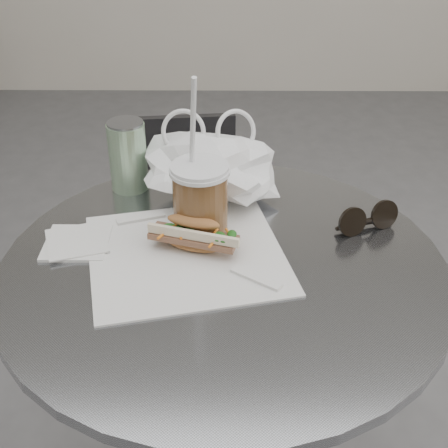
{
  "coord_description": "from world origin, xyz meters",
  "views": [
    {
      "loc": [
        0.01,
        -0.65,
        1.37
      ],
      "look_at": [
        0.0,
        0.25,
        0.79
      ],
      "focal_mm": 50.0,
      "sensor_mm": 36.0,
      "label": 1
    }
  ],
  "objects_px": {
    "cafe_table": "(223,378)",
    "iced_coffee": "(200,200)",
    "chair_far": "(190,257)",
    "sunglasses": "(367,220)",
    "banh_mi": "(194,234)",
    "drink_can": "(128,156)"
  },
  "relations": [
    {
      "from": "chair_far",
      "to": "iced_coffee",
      "type": "bearing_deg",
      "value": 90.38
    },
    {
      "from": "chair_far",
      "to": "banh_mi",
      "type": "distance_m",
      "value": 0.74
    },
    {
      "from": "banh_mi",
      "to": "sunglasses",
      "type": "distance_m",
      "value": 0.32
    },
    {
      "from": "sunglasses",
      "to": "chair_far",
      "type": "bearing_deg",
      "value": 103.05
    },
    {
      "from": "sunglasses",
      "to": "drink_can",
      "type": "relative_size",
      "value": 0.84
    },
    {
      "from": "cafe_table",
      "to": "sunglasses",
      "type": "bearing_deg",
      "value": 22.49
    },
    {
      "from": "cafe_table",
      "to": "sunglasses",
      "type": "height_order",
      "value": "sunglasses"
    },
    {
      "from": "cafe_table",
      "to": "iced_coffee",
      "type": "relative_size",
      "value": 2.5
    },
    {
      "from": "iced_coffee",
      "to": "drink_can",
      "type": "height_order",
      "value": "iced_coffee"
    },
    {
      "from": "iced_coffee",
      "to": "sunglasses",
      "type": "distance_m",
      "value": 0.31
    },
    {
      "from": "chair_far",
      "to": "iced_coffee",
      "type": "distance_m",
      "value": 0.74
    },
    {
      "from": "sunglasses",
      "to": "drink_can",
      "type": "xyz_separation_m",
      "value": [
        -0.45,
        0.16,
        0.05
      ]
    },
    {
      "from": "banh_mi",
      "to": "iced_coffee",
      "type": "bearing_deg",
      "value": 94.59
    },
    {
      "from": "chair_far",
      "to": "sunglasses",
      "type": "relative_size",
      "value": 5.74
    },
    {
      "from": "chair_far",
      "to": "banh_mi",
      "type": "relative_size",
      "value": 3.43
    },
    {
      "from": "banh_mi",
      "to": "sunglasses",
      "type": "bearing_deg",
      "value": 29.42
    },
    {
      "from": "cafe_table",
      "to": "iced_coffee",
      "type": "xyz_separation_m",
      "value": [
        -0.04,
        0.09,
        0.35
      ]
    },
    {
      "from": "banh_mi",
      "to": "sunglasses",
      "type": "height_order",
      "value": "banh_mi"
    },
    {
      "from": "chair_far",
      "to": "banh_mi",
      "type": "bearing_deg",
      "value": 88.84
    },
    {
      "from": "cafe_table",
      "to": "chair_far",
      "type": "distance_m",
      "value": 0.65
    },
    {
      "from": "iced_coffee",
      "to": "drink_can",
      "type": "xyz_separation_m",
      "value": [
        -0.15,
        0.18,
        -0.0
      ]
    },
    {
      "from": "cafe_table",
      "to": "drink_can",
      "type": "bearing_deg",
      "value": 126.13
    }
  ]
}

